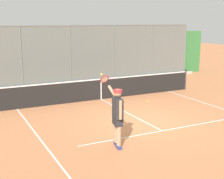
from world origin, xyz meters
TOP-DOWN VIEW (x-y plane):
  - ground_plane at (0.00, 0.00)m, footprint 60.00×60.00m
  - court_line_markings at (0.00, 1.33)m, footprint 7.58×8.76m
  - fence_backdrop at (0.00, -8.48)m, footprint 19.13×1.37m
  - tennis_net at (0.00, -3.76)m, footprint 9.75×0.09m
  - tennis_player at (1.92, 1.56)m, footprint 0.31×1.42m
  - tennis_ball_mid_court at (-1.64, -2.39)m, footprint 0.07×0.07m

SIDE VIEW (x-z plane):
  - ground_plane at x=0.00m, z-range 0.00..0.00m
  - court_line_markings at x=0.00m, z-range 0.00..0.01m
  - tennis_ball_mid_court at x=-1.64m, z-range 0.00..0.07m
  - tennis_net at x=0.00m, z-range -0.04..1.03m
  - tennis_player at x=1.92m, z-range 0.00..1.98m
  - fence_backdrop at x=0.00m, z-range -0.25..3.04m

